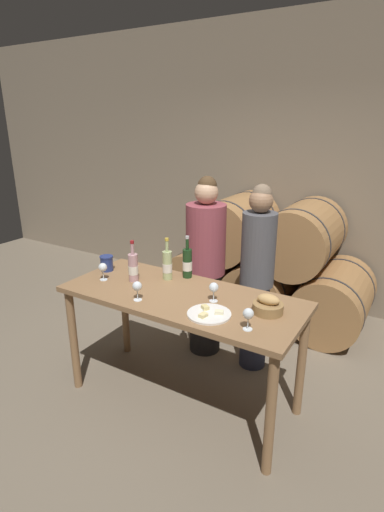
{
  "coord_description": "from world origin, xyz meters",
  "views": [
    {
      "loc": [
        1.44,
        -2.22,
        2.12
      ],
      "look_at": [
        0.0,
        0.15,
        1.16
      ],
      "focal_mm": 28.0,
      "sensor_mm": 36.0,
      "label": 1
    }
  ],
  "objects_px": {
    "blue_crock": "(107,263)",
    "wine_glass_center": "(214,288)",
    "cheese_plate": "(209,314)",
    "wine_glass_left": "(137,287)",
    "wine_bottle_white": "(167,265)",
    "wine_bottle_red": "(187,263)",
    "tasting_table": "(181,309)",
    "person_right": "(257,277)",
    "bread_basket": "(268,306)",
    "wine_glass_right": "(248,314)",
    "person_left": "(206,267)",
    "wine_glass_far_left": "(103,268)",
    "wine_bottle_rose": "(133,267)"
  },
  "relations": [
    {
      "from": "blue_crock",
      "to": "wine_glass_center",
      "type": "xyz_separation_m",
      "value": [
        1.05,
        -0.07,
        0.03
      ]
    },
    {
      "from": "cheese_plate",
      "to": "wine_glass_left",
      "type": "height_order",
      "value": "wine_glass_left"
    },
    {
      "from": "wine_bottle_white",
      "to": "wine_bottle_red",
      "type": "bearing_deg",
      "value": 45.0
    },
    {
      "from": "tasting_table",
      "to": "wine_glass_left",
      "type": "bearing_deg",
      "value": -131.02
    },
    {
      "from": "person_right",
      "to": "bread_basket",
      "type": "relative_size",
      "value": 8.14
    },
    {
      "from": "wine_glass_right",
      "to": "person_right",
      "type": "bearing_deg",
      "value": 109.12
    },
    {
      "from": "wine_glass_center",
      "to": "wine_glass_right",
      "type": "relative_size",
      "value": 1.0
    },
    {
      "from": "wine_glass_center",
      "to": "person_left",
      "type": "bearing_deg",
      "value": 122.99
    },
    {
      "from": "bread_basket",
      "to": "wine_glass_left",
      "type": "distance_m",
      "value": 0.9
    },
    {
      "from": "wine_bottle_red",
      "to": "cheese_plate",
      "type": "distance_m",
      "value": 0.68
    },
    {
      "from": "wine_bottle_white",
      "to": "wine_glass_far_left",
      "type": "xyz_separation_m",
      "value": [
        -0.42,
        -0.28,
        -0.02
      ]
    },
    {
      "from": "wine_bottle_red",
      "to": "cheese_plate",
      "type": "relative_size",
      "value": 1.19
    },
    {
      "from": "tasting_table",
      "to": "cheese_plate",
      "type": "distance_m",
      "value": 0.39
    },
    {
      "from": "person_right",
      "to": "wine_glass_right",
      "type": "xyz_separation_m",
      "value": [
        0.33,
        -0.96,
        0.16
      ]
    },
    {
      "from": "wine_glass_left",
      "to": "wine_bottle_red",
      "type": "bearing_deg",
      "value": 82.62
    },
    {
      "from": "bread_basket",
      "to": "person_right",
      "type": "bearing_deg",
      "value": 117.49
    },
    {
      "from": "wine_glass_left",
      "to": "wine_glass_right",
      "type": "bearing_deg",
      "value": 1.31
    },
    {
      "from": "person_right",
      "to": "tasting_table",
      "type": "bearing_deg",
      "value": -111.36
    },
    {
      "from": "tasting_table",
      "to": "wine_bottle_red",
      "type": "distance_m",
      "value": 0.41
    },
    {
      "from": "person_left",
      "to": "person_right",
      "type": "distance_m",
      "value": 0.5
    },
    {
      "from": "wine_glass_left",
      "to": "bread_basket",
      "type": "bearing_deg",
      "value": 19.02
    },
    {
      "from": "tasting_table",
      "to": "cheese_plate",
      "type": "bearing_deg",
      "value": -28.45
    },
    {
      "from": "person_left",
      "to": "wine_bottle_red",
      "type": "distance_m",
      "value": 0.47
    },
    {
      "from": "wine_bottle_rose",
      "to": "wine_glass_far_left",
      "type": "relative_size",
      "value": 2.34
    },
    {
      "from": "cheese_plate",
      "to": "person_left",
      "type": "bearing_deg",
      "value": 120.53
    },
    {
      "from": "cheese_plate",
      "to": "wine_bottle_red",
      "type": "bearing_deg",
      "value": 133.89
    },
    {
      "from": "cheese_plate",
      "to": "wine_glass_center",
      "type": "distance_m",
      "value": 0.23
    },
    {
      "from": "blue_crock",
      "to": "wine_glass_left",
      "type": "distance_m",
      "value": 0.67
    },
    {
      "from": "blue_crock",
      "to": "bread_basket",
      "type": "relative_size",
      "value": 0.63
    },
    {
      "from": "wine_glass_far_left",
      "to": "wine_glass_left",
      "type": "relative_size",
      "value": 1.0
    },
    {
      "from": "person_right",
      "to": "wine_bottle_rose",
      "type": "xyz_separation_m",
      "value": [
        -0.75,
        -0.71,
        0.17
      ]
    },
    {
      "from": "bread_basket",
      "to": "wine_glass_far_left",
      "type": "relative_size",
      "value": 1.43
    },
    {
      "from": "wine_glass_far_left",
      "to": "person_right",
      "type": "bearing_deg",
      "value": 40.53
    },
    {
      "from": "tasting_table",
      "to": "person_right",
      "type": "relative_size",
      "value": 1.09
    },
    {
      "from": "cheese_plate",
      "to": "wine_glass_right",
      "type": "bearing_deg",
      "value": -8.58
    },
    {
      "from": "wine_bottle_red",
      "to": "blue_crock",
      "type": "xyz_separation_m",
      "value": [
        -0.65,
        -0.22,
        -0.05
      ]
    },
    {
      "from": "person_right",
      "to": "wine_glass_right",
      "type": "distance_m",
      "value": 1.02
    },
    {
      "from": "person_right",
      "to": "wine_bottle_white",
      "type": "relative_size",
      "value": 4.84
    },
    {
      "from": "wine_bottle_red",
      "to": "cheese_plate",
      "type": "height_order",
      "value": "wine_bottle_red"
    },
    {
      "from": "wine_bottle_red",
      "to": "wine_bottle_rose",
      "type": "distance_m",
      "value": 0.43
    },
    {
      "from": "wine_glass_left",
      "to": "wine_glass_center",
      "type": "relative_size",
      "value": 1.0
    },
    {
      "from": "blue_crock",
      "to": "wine_glass_left",
      "type": "xyz_separation_m",
      "value": [
        0.58,
        -0.32,
        0.03
      ]
    },
    {
      "from": "wine_glass_left",
      "to": "wine_glass_right",
      "type": "height_order",
      "value": "same"
    },
    {
      "from": "person_left",
      "to": "wine_glass_right",
      "type": "xyz_separation_m",
      "value": [
        0.83,
        -0.96,
        0.17
      ]
    },
    {
      "from": "person_right",
      "to": "wine_glass_left",
      "type": "distance_m",
      "value": 1.11
    },
    {
      "from": "tasting_table",
      "to": "wine_glass_left",
      "type": "relative_size",
      "value": 12.67
    },
    {
      "from": "wine_bottle_white",
      "to": "wine_glass_center",
      "type": "height_order",
      "value": "wine_bottle_white"
    },
    {
      "from": "wine_bottle_red",
      "to": "wine_glass_left",
      "type": "distance_m",
      "value": 0.55
    },
    {
      "from": "wine_glass_center",
      "to": "wine_bottle_rose",
      "type": "bearing_deg",
      "value": 179.49
    },
    {
      "from": "blue_crock",
      "to": "wine_glass_center",
      "type": "height_order",
      "value": "wine_glass_center"
    }
  ]
}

